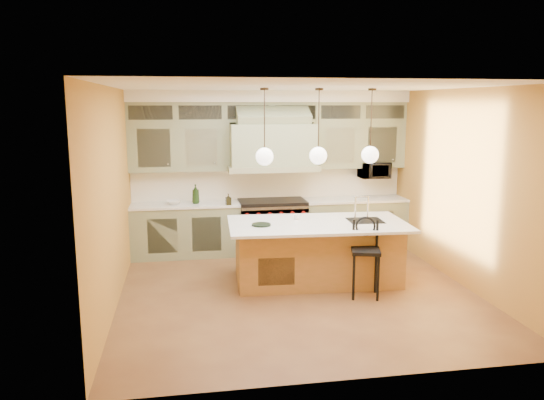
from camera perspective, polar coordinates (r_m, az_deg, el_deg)
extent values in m
plane|color=brown|center=(7.76, 2.71, -9.84)|extent=(5.00, 5.00, 0.00)
plane|color=white|center=(7.29, 2.91, 12.08)|extent=(5.00, 5.00, 0.00)
plane|color=#B07B30|center=(9.82, -0.33, 3.17)|extent=(5.00, 0.00, 5.00)
plane|color=#B07B30|center=(5.03, 8.93, -3.93)|extent=(5.00, 0.00, 5.00)
plane|color=#B07B30|center=(7.28, -16.80, 0.19)|extent=(0.00, 5.00, 5.00)
plane|color=#B07B30|center=(8.29, 19.94, 1.20)|extent=(0.00, 5.00, 5.00)
cube|color=gray|center=(9.55, -9.23, -3.27)|extent=(1.90, 0.65, 0.90)
cube|color=gray|center=(10.05, 8.75, -2.58)|extent=(1.90, 0.65, 0.90)
cube|color=white|center=(9.45, -9.31, -0.50)|extent=(1.90, 0.68, 0.04)
cube|color=white|center=(9.96, 8.82, 0.06)|extent=(1.90, 0.68, 0.04)
cube|color=white|center=(9.83, -0.31, 1.82)|extent=(5.00, 0.04, 0.56)
cube|color=gray|center=(9.47, -9.95, 5.64)|extent=(1.75, 0.35, 0.85)
cube|color=gray|center=(9.99, 9.12, 5.90)|extent=(1.75, 0.35, 0.85)
cube|color=gray|center=(9.42, 0.02, 5.92)|extent=(1.50, 0.70, 0.75)
cube|color=gray|center=(9.46, 0.02, 3.51)|extent=(1.60, 0.76, 0.10)
cube|color=#333833|center=(9.57, -0.16, 9.44)|extent=(5.00, 0.35, 0.35)
cube|color=white|center=(9.55, -0.14, 11.09)|extent=(5.00, 0.47, 0.20)
cube|color=silver|center=(9.66, 0.02, -2.99)|extent=(1.20, 0.70, 0.90)
cube|color=black|center=(9.56, 0.02, -0.19)|extent=(1.20, 0.70, 0.06)
cube|color=silver|center=(9.28, 0.35, -1.45)|extent=(1.20, 0.06, 0.14)
cube|color=olive|center=(8.13, 4.83, -5.66)|extent=(2.47, 1.27, 0.88)
cube|color=white|center=(7.97, 4.95, -2.58)|extent=(2.73, 1.53, 0.04)
cube|color=black|center=(8.20, 10.00, -2.34)|extent=(0.54, 0.48, 0.05)
cylinder|color=black|center=(7.43, 8.78, -8.27)|extent=(0.04, 0.04, 0.64)
cylinder|color=black|center=(7.46, 11.34, -8.29)|extent=(0.04, 0.04, 0.64)
cylinder|color=black|center=(7.75, 8.65, -7.49)|extent=(0.04, 0.04, 0.64)
cylinder|color=black|center=(7.77, 11.10, -7.51)|extent=(0.04, 0.04, 0.64)
cube|color=black|center=(7.50, 10.05, -5.41)|extent=(0.48, 0.48, 0.05)
torus|color=black|center=(7.58, 10.03, -2.82)|extent=(0.28, 0.10, 0.28)
imported|color=black|center=(10.08, 10.93, 3.17)|extent=(0.54, 0.37, 0.30)
imported|color=#1A3313|center=(9.40, -8.22, 0.65)|extent=(0.15, 0.15, 0.34)
imported|color=black|center=(9.22, -4.72, 0.07)|extent=(0.10, 0.10, 0.20)
imported|color=silver|center=(9.43, -10.49, -0.25)|extent=(0.27, 0.27, 0.06)
imported|color=white|center=(8.14, 2.65, -1.82)|extent=(0.10, 0.10, 0.09)
cylinder|color=#2D2319|center=(7.66, -0.83, 11.86)|extent=(0.12, 0.12, 0.03)
cylinder|color=#2D2319|center=(7.66, -0.82, 8.53)|extent=(0.02, 0.02, 0.93)
sphere|color=white|center=(7.69, -0.81, 4.69)|extent=(0.26, 0.26, 0.26)
cylinder|color=#2D2319|center=(7.82, 5.10, 11.79)|extent=(0.12, 0.12, 0.03)
cylinder|color=#2D2319|center=(7.82, 5.05, 8.53)|extent=(0.02, 0.02, 0.93)
sphere|color=white|center=(7.85, 4.99, 4.77)|extent=(0.26, 0.26, 0.26)
cylinder|color=#2D2319|center=(8.06, 10.73, 11.61)|extent=(0.12, 0.12, 0.03)
cylinder|color=#2D2319|center=(8.06, 10.62, 8.45)|extent=(0.02, 0.02, 0.93)
sphere|color=white|center=(8.09, 10.50, 4.80)|extent=(0.26, 0.26, 0.26)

